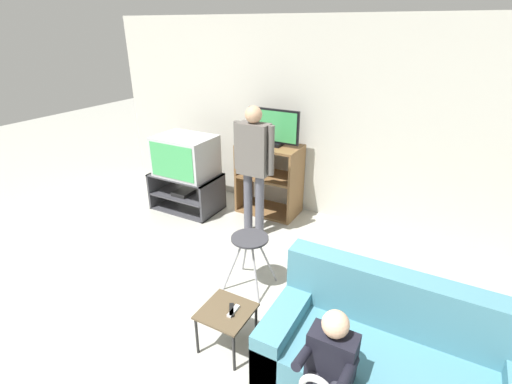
{
  "coord_description": "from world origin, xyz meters",
  "views": [
    {
      "loc": [
        1.69,
        -1.16,
        2.47
      ],
      "look_at": [
        0.01,
        1.89,
        0.9
      ],
      "focal_mm": 26.0,
      "sensor_mm": 36.0,
      "label": 1
    }
  ],
  "objects_px": {
    "tv_stand": "(187,192)",
    "person_standing_adult": "(254,160)",
    "remote_control_white": "(233,311)",
    "folding_stool": "(250,246)",
    "remote_control_black": "(231,310)",
    "television_main": "(186,156)",
    "television_flat": "(273,128)",
    "person_seated_child": "(327,369)",
    "snack_table": "(226,315)",
    "media_shelf": "(269,179)",
    "couch": "(390,361)"
  },
  "relations": [
    {
      "from": "tv_stand",
      "to": "person_standing_adult",
      "type": "xyz_separation_m",
      "value": [
        1.21,
        -0.17,
        0.74
      ]
    },
    {
      "from": "remote_control_white",
      "to": "folding_stool",
      "type": "bearing_deg",
      "value": 109.68
    },
    {
      "from": "tv_stand",
      "to": "remote_control_white",
      "type": "distance_m",
      "value": 2.74
    },
    {
      "from": "tv_stand",
      "to": "remote_control_black",
      "type": "bearing_deg",
      "value": -43.91
    },
    {
      "from": "television_main",
      "to": "folding_stool",
      "type": "bearing_deg",
      "value": -33.93
    },
    {
      "from": "television_flat",
      "to": "person_seated_child",
      "type": "height_order",
      "value": "television_flat"
    },
    {
      "from": "person_standing_adult",
      "to": "snack_table",
      "type": "bearing_deg",
      "value": -67.71
    },
    {
      "from": "television_main",
      "to": "person_seated_child",
      "type": "relative_size",
      "value": 0.86
    },
    {
      "from": "media_shelf",
      "to": "person_standing_adult",
      "type": "relative_size",
      "value": 0.61
    },
    {
      "from": "television_flat",
      "to": "couch",
      "type": "xyz_separation_m",
      "value": [
        2.02,
        -2.18,
        -0.95
      ]
    },
    {
      "from": "television_main",
      "to": "person_standing_adult",
      "type": "height_order",
      "value": "person_standing_adult"
    },
    {
      "from": "remote_control_black",
      "to": "folding_stool",
      "type": "bearing_deg",
      "value": 77.48
    },
    {
      "from": "television_flat",
      "to": "person_seated_child",
      "type": "bearing_deg",
      "value": -57.45
    },
    {
      "from": "media_shelf",
      "to": "remote_control_white",
      "type": "bearing_deg",
      "value": -69.57
    },
    {
      "from": "remote_control_black",
      "to": "couch",
      "type": "bearing_deg",
      "value": -21.94
    },
    {
      "from": "couch",
      "to": "person_standing_adult",
      "type": "distance_m",
      "value": 2.57
    },
    {
      "from": "snack_table",
      "to": "remote_control_white",
      "type": "height_order",
      "value": "remote_control_white"
    },
    {
      "from": "television_main",
      "to": "remote_control_black",
      "type": "relative_size",
      "value": 5.49
    },
    {
      "from": "folding_stool",
      "to": "snack_table",
      "type": "bearing_deg",
      "value": -73.75
    },
    {
      "from": "television_flat",
      "to": "folding_stool",
      "type": "relative_size",
      "value": 1.25
    },
    {
      "from": "media_shelf",
      "to": "couch",
      "type": "xyz_separation_m",
      "value": [
        2.06,
        -2.16,
        -0.23
      ]
    },
    {
      "from": "tv_stand",
      "to": "folding_stool",
      "type": "distance_m",
      "value": 2.03
    },
    {
      "from": "television_main",
      "to": "person_seated_child",
      "type": "height_order",
      "value": "television_main"
    },
    {
      "from": "remote_control_black",
      "to": "person_seated_child",
      "type": "distance_m",
      "value": 0.94
    },
    {
      "from": "remote_control_white",
      "to": "person_seated_child",
      "type": "height_order",
      "value": "person_seated_child"
    },
    {
      "from": "couch",
      "to": "folding_stool",
      "type": "bearing_deg",
      "value": 158.85
    },
    {
      "from": "couch",
      "to": "remote_control_black",
      "type": "bearing_deg",
      "value": -170.17
    },
    {
      "from": "tv_stand",
      "to": "snack_table",
      "type": "relative_size",
      "value": 2.4
    },
    {
      "from": "remote_control_black",
      "to": "remote_control_white",
      "type": "distance_m",
      "value": 0.02
    },
    {
      "from": "television_main",
      "to": "television_flat",
      "type": "relative_size",
      "value": 1.09
    },
    {
      "from": "couch",
      "to": "person_standing_adult",
      "type": "xyz_separation_m",
      "value": [
        -1.95,
        1.51,
        0.72
      ]
    },
    {
      "from": "tv_stand",
      "to": "couch",
      "type": "bearing_deg",
      "value": -27.99
    },
    {
      "from": "television_main",
      "to": "tv_stand",
      "type": "bearing_deg",
      "value": -155.14
    },
    {
      "from": "remote_control_white",
      "to": "person_standing_adult",
      "type": "xyz_separation_m",
      "value": [
        -0.77,
        1.72,
        0.61
      ]
    },
    {
      "from": "media_shelf",
      "to": "folding_stool",
      "type": "relative_size",
      "value": 1.72
    },
    {
      "from": "tv_stand",
      "to": "remote_control_white",
      "type": "height_order",
      "value": "tv_stand"
    },
    {
      "from": "tv_stand",
      "to": "folding_stool",
      "type": "bearing_deg",
      "value": -33.32
    },
    {
      "from": "television_main",
      "to": "media_shelf",
      "type": "relative_size",
      "value": 0.79
    },
    {
      "from": "folding_stool",
      "to": "person_standing_adult",
      "type": "height_order",
      "value": "person_standing_adult"
    },
    {
      "from": "remote_control_white",
      "to": "person_standing_adult",
      "type": "distance_m",
      "value": 1.98
    },
    {
      "from": "television_main",
      "to": "remote_control_white",
      "type": "bearing_deg",
      "value": -44.17
    },
    {
      "from": "person_seated_child",
      "to": "media_shelf",
      "type": "bearing_deg",
      "value": 123.33
    },
    {
      "from": "television_main",
      "to": "snack_table",
      "type": "xyz_separation_m",
      "value": [
        1.89,
        -1.91,
        -0.48
      ]
    },
    {
      "from": "folding_stool",
      "to": "couch",
      "type": "xyz_separation_m",
      "value": [
        1.47,
        -0.57,
        -0.2
      ]
    },
    {
      "from": "remote_control_black",
      "to": "person_seated_child",
      "type": "bearing_deg",
      "value": -49.81
    },
    {
      "from": "folding_stool",
      "to": "person_standing_adult",
      "type": "distance_m",
      "value": 1.18
    },
    {
      "from": "couch",
      "to": "television_main",
      "type": "bearing_deg",
      "value": 151.69
    },
    {
      "from": "remote_control_white",
      "to": "person_seated_child",
      "type": "xyz_separation_m",
      "value": [
        0.86,
        -0.28,
        0.14
      ]
    },
    {
      "from": "folding_stool",
      "to": "remote_control_white",
      "type": "xyz_separation_m",
      "value": [
        0.29,
        -0.78,
        -0.09
      ]
    },
    {
      "from": "tv_stand",
      "to": "folding_stool",
      "type": "relative_size",
      "value": 1.65
    }
  ]
}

